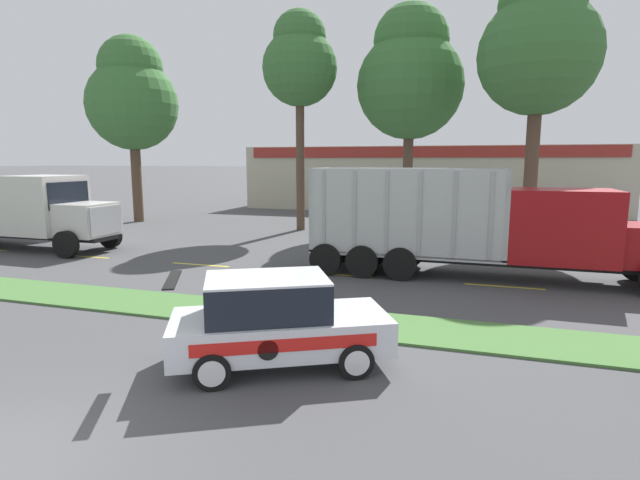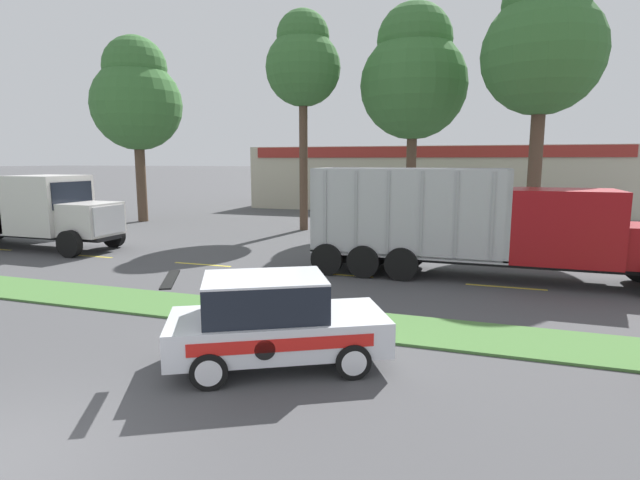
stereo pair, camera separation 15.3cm
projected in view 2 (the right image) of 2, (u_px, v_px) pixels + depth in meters
grass_verge at (234, 311)px, 12.95m from camera, size 120.00×2.01×0.06m
centre_line_3 at (88, 256)px, 20.57m from camera, size 2.40×0.14×0.01m
centre_line_4 at (203, 264)px, 18.89m from camera, size 2.40×0.14×0.01m
centre_line_5 at (339, 275)px, 17.21m from camera, size 2.40×0.14×0.01m
centre_line_6 at (506, 287)px, 15.52m from camera, size 2.40×0.14×0.01m
dump_truck_lead at (514, 231)px, 16.13m from camera, size 11.61×2.59×3.64m
dump_truck_mid at (27, 212)px, 22.32m from camera, size 11.34×2.85×3.26m
rally_car at (273, 320)px, 9.50m from camera, size 4.46×3.52×1.78m
store_building_backdrop at (433, 177)px, 42.14m from camera, size 28.24×12.10×4.96m
tree_behind_left at (136, 97)px, 31.13m from camera, size 5.57×5.57×11.50m
tree_behind_centre at (543, 43)px, 22.03m from camera, size 5.33×5.33×12.56m
tree_behind_right at (414, 75)px, 26.76m from camera, size 5.72×5.72×12.18m
tree_behind_far_right at (303, 62)px, 26.93m from camera, size 4.07×4.07×11.88m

